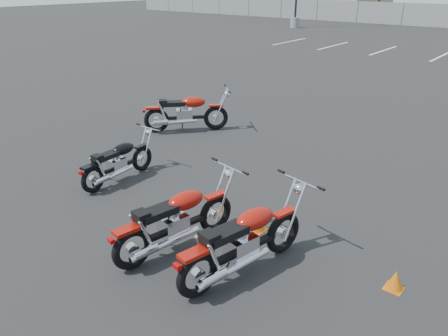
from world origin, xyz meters
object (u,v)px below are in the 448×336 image
Objects in this scene: motorcycle_front_red at (186,112)px; motorcycle_third_red at (176,220)px; motorcycle_rear_red at (244,241)px; motorcycle_second_black at (118,162)px.

motorcycle_front_red is 0.90× the size of motorcycle_third_red.
motorcycle_front_red reaches higher than motorcycle_rear_red.
motorcycle_rear_red reaches higher than motorcycle_second_black.
motorcycle_rear_red is at bearing -12.91° from motorcycle_second_black.
motorcycle_third_red reaches higher than motorcycle_second_black.
motorcycle_front_red is at bearing 131.77° from motorcycle_third_red.
motorcycle_front_red is 1.06× the size of motorcycle_second_black.
motorcycle_rear_red is (1.10, 0.15, 0.02)m from motorcycle_third_red.
motorcycle_rear_red is at bearing 7.81° from motorcycle_third_red.
motorcycle_third_red is 0.97× the size of motorcycle_rear_red.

